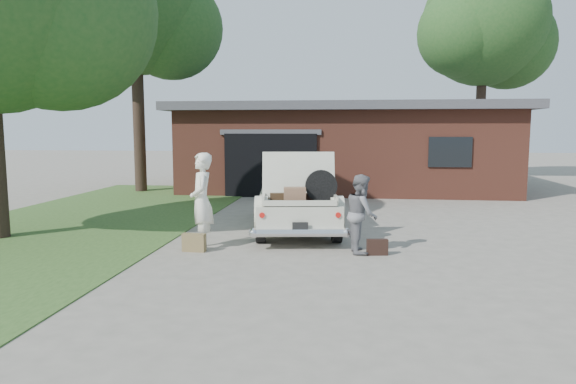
# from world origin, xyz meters

# --- Properties ---
(ground) EXTENTS (90.00, 90.00, 0.00)m
(ground) POSITION_xyz_m (0.00, 0.00, 0.00)
(ground) COLOR gray
(ground) RESTS_ON ground
(grass_strip) EXTENTS (6.00, 16.00, 0.02)m
(grass_strip) POSITION_xyz_m (-5.50, 3.00, 0.01)
(grass_strip) COLOR #2D4C1E
(grass_strip) RESTS_ON ground
(house) EXTENTS (12.80, 7.80, 3.30)m
(house) POSITION_xyz_m (0.98, 11.47, 1.67)
(house) COLOR brown
(house) RESTS_ON ground
(tree_back) EXTENTS (5.94, 5.16, 9.50)m
(tree_back) POSITION_xyz_m (-6.59, 9.12, 6.62)
(tree_back) COLOR #38281E
(tree_back) RESTS_ON ground
(tree_right) EXTENTS (6.43, 5.59, 9.91)m
(tree_right) POSITION_xyz_m (7.28, 15.45, 6.80)
(tree_right) COLOR #38281E
(tree_right) RESTS_ON ground
(sedan) EXTENTS (2.38, 4.81, 1.88)m
(sedan) POSITION_xyz_m (-0.02, 2.43, 0.68)
(sedan) COLOR beige
(sedan) RESTS_ON ground
(woman_left) EXTENTS (0.65, 0.80, 1.89)m
(woman_left) POSITION_xyz_m (-1.66, 0.22, 0.95)
(woman_left) COLOR white
(woman_left) RESTS_ON ground
(woman_right) EXTENTS (0.66, 0.80, 1.50)m
(woman_right) POSITION_xyz_m (1.45, 0.26, 0.75)
(woman_right) COLOR slate
(woman_right) RESTS_ON ground
(suitcase_left) EXTENTS (0.46, 0.19, 0.35)m
(suitcase_left) POSITION_xyz_m (-1.74, -0.09, 0.17)
(suitcase_left) COLOR olive
(suitcase_left) RESTS_ON ground
(suitcase_right) EXTENTS (0.41, 0.18, 0.30)m
(suitcase_right) POSITION_xyz_m (1.75, 0.05, 0.15)
(suitcase_right) COLOR black
(suitcase_right) RESTS_ON ground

